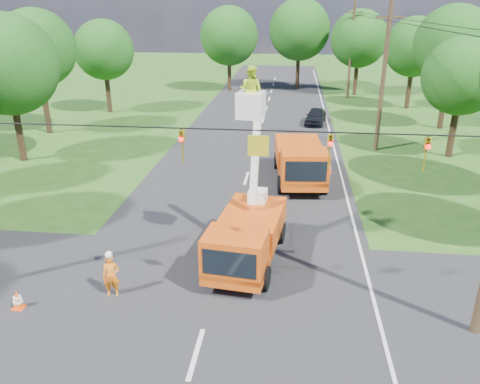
# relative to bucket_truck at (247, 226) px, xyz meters

# --- Properties ---
(ground) EXTENTS (140.00, 140.00, 0.00)m
(ground) POSITION_rel_bucket_truck_xyz_m (-0.97, 14.52, -1.62)
(ground) COLOR #234F17
(ground) RESTS_ON ground
(road_main) EXTENTS (12.00, 100.00, 0.06)m
(road_main) POSITION_rel_bucket_truck_xyz_m (-0.97, 14.52, -1.62)
(road_main) COLOR black
(road_main) RESTS_ON ground
(road_cross) EXTENTS (56.00, 10.00, 0.07)m
(road_cross) POSITION_rel_bucket_truck_xyz_m (-0.97, -3.48, -1.62)
(road_cross) COLOR black
(road_cross) RESTS_ON ground
(edge_line) EXTENTS (0.12, 90.00, 0.02)m
(edge_line) POSITION_rel_bucket_truck_xyz_m (4.63, 14.52, -1.62)
(edge_line) COLOR silver
(edge_line) RESTS_ON ground
(bucket_truck) EXTENTS (2.92, 6.10, 7.60)m
(bucket_truck) POSITION_rel_bucket_truck_xyz_m (0.00, 0.00, 0.00)
(bucket_truck) COLOR #C54D0D
(bucket_truck) RESTS_ON ground
(second_truck) EXTENTS (3.11, 6.83, 2.48)m
(second_truck) POSITION_rel_bucket_truck_xyz_m (2.12, 9.39, -0.32)
(second_truck) COLOR #C54D0D
(second_truck) RESTS_ON ground
(ground_worker) EXTENTS (0.66, 0.50, 1.63)m
(ground_worker) POSITION_rel_bucket_truck_xyz_m (-4.47, -2.85, -0.80)
(ground_worker) COLOR #E84E13
(ground_worker) RESTS_ON ground
(distant_car) EXTENTS (2.16, 4.07, 1.32)m
(distant_car) POSITION_rel_bucket_truck_xyz_m (3.58, 23.84, -0.96)
(distant_car) COLOR black
(distant_car) RESTS_ON ground
(traffic_cone_2) EXTENTS (0.38, 0.38, 0.71)m
(traffic_cone_2) POSITION_rel_bucket_truck_xyz_m (0.82, 2.22, -1.26)
(traffic_cone_2) COLOR #F9490D
(traffic_cone_2) RESTS_ON ground
(traffic_cone_3) EXTENTS (0.38, 0.38, 0.71)m
(traffic_cone_3) POSITION_rel_bucket_truck_xyz_m (1.07, 5.15, -1.26)
(traffic_cone_3) COLOR #F9490D
(traffic_cone_3) RESTS_ON ground
(traffic_cone_4) EXTENTS (0.38, 0.38, 0.71)m
(traffic_cone_4) POSITION_rel_bucket_truck_xyz_m (-7.37, -3.93, -1.26)
(traffic_cone_4) COLOR #F9490D
(traffic_cone_4) RESTS_ON ground
(traffic_cone_7) EXTENTS (0.38, 0.38, 0.71)m
(traffic_cone_7) POSITION_rel_bucket_truck_xyz_m (3.90, 11.14, -1.26)
(traffic_cone_7) COLOR #F9490D
(traffic_cone_7) RESTS_ON ground
(pole_right_mid) EXTENTS (1.80, 0.30, 10.00)m
(pole_right_mid) POSITION_rel_bucket_truck_xyz_m (7.53, 16.52, 3.49)
(pole_right_mid) COLOR #4C3823
(pole_right_mid) RESTS_ON ground
(pole_right_far) EXTENTS (1.80, 0.30, 10.00)m
(pole_right_far) POSITION_rel_bucket_truck_xyz_m (7.53, 36.52, 3.49)
(pole_right_far) COLOR #4C3823
(pole_right_far) RESTS_ON ground
(signal_span) EXTENTS (18.00, 0.29, 1.07)m
(signal_span) POSITION_rel_bucket_truck_xyz_m (1.26, -3.49, 4.26)
(signal_span) COLOR black
(signal_span) RESTS_ON ground
(tree_left_d) EXTENTS (6.20, 6.20, 9.24)m
(tree_left_d) POSITION_rel_bucket_truck_xyz_m (-15.97, 11.52, 4.51)
(tree_left_d) COLOR #382616
(tree_left_d) RESTS_ON ground
(tree_left_e) EXTENTS (5.80, 5.80, 9.41)m
(tree_left_e) POSITION_rel_bucket_truck_xyz_m (-17.77, 18.52, 4.87)
(tree_left_e) COLOR #382616
(tree_left_e) RESTS_ON ground
(tree_left_f) EXTENTS (5.40, 5.40, 8.40)m
(tree_left_f) POSITION_rel_bucket_truck_xyz_m (-15.77, 26.52, 4.07)
(tree_left_f) COLOR #382616
(tree_left_f) RESTS_ON ground
(tree_right_c) EXTENTS (5.00, 5.00, 7.83)m
(tree_right_c) POSITION_rel_bucket_truck_xyz_m (12.23, 15.52, 3.69)
(tree_right_c) COLOR #382616
(tree_right_c) RESTS_ON ground
(tree_right_d) EXTENTS (6.00, 6.00, 9.70)m
(tree_right_d) POSITION_rel_bucket_truck_xyz_m (13.83, 23.52, 5.06)
(tree_right_d) COLOR #382616
(tree_right_d) RESTS_ON ground
(tree_right_e) EXTENTS (5.60, 5.60, 8.63)m
(tree_right_e) POSITION_rel_bucket_truck_xyz_m (12.83, 31.52, 4.19)
(tree_right_e) COLOR #382616
(tree_right_e) RESTS_ON ground
(tree_far_a) EXTENTS (6.60, 6.60, 9.50)m
(tree_far_a) POSITION_rel_bucket_truck_xyz_m (-5.97, 39.52, 4.57)
(tree_far_a) COLOR #382616
(tree_far_a) RESTS_ON ground
(tree_far_b) EXTENTS (7.00, 7.00, 10.32)m
(tree_far_b) POSITION_rel_bucket_truck_xyz_m (2.03, 41.52, 5.19)
(tree_far_b) COLOR #382616
(tree_far_b) RESTS_ON ground
(tree_far_c) EXTENTS (6.20, 6.20, 9.18)m
(tree_far_c) POSITION_rel_bucket_truck_xyz_m (8.53, 38.52, 4.44)
(tree_far_c) COLOR #382616
(tree_far_c) RESTS_ON ground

